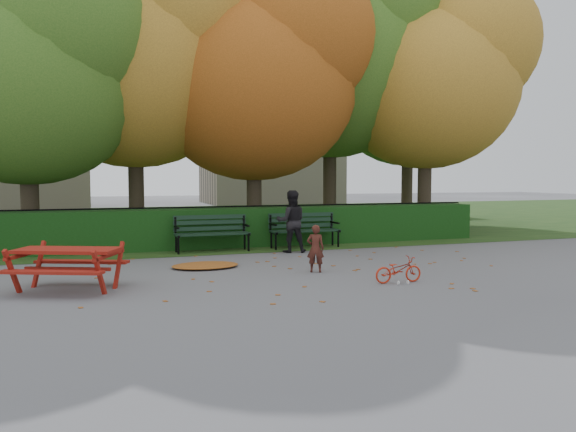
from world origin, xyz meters
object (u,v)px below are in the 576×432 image
object	(u,v)px
adult	(291,221)
bicycle	(398,270)
tree_b	(147,49)
tree_c	(267,72)
child	(315,248)
tree_a	(39,67)
tree_d	(344,49)
tree_g	(419,87)
bench_right	(304,227)
bench_left	(212,230)
tree_e	(439,74)
picnic_table	(67,258)

from	to	relation	value
adult	bicycle	bearing A→B (deg)	108.10
tree_b	tree_c	bearing A→B (deg)	-13.45
child	tree_a	bearing A→B (deg)	-21.95
tree_b	tree_d	size ratio (longest dim) A/B	0.92
tree_a	tree_g	size ratio (longest dim) A/B	0.88
bench_right	tree_a	bearing A→B (deg)	163.39
tree_a	tree_c	distance (m)	6.04
tree_d	bench_left	xyz separation A→B (m)	(-5.18, -3.53, -5.46)
tree_c	tree_a	bearing A→B (deg)	-176.35
tree_b	bicycle	distance (m)	10.18
tree_d	bicycle	world-z (taller)	tree_d
bench_left	tree_c	bearing A→B (deg)	46.64
tree_b	adult	bearing A→B (deg)	-52.86
bench_left	bicycle	size ratio (longest dim) A/B	2.10
tree_b	tree_d	world-z (taller)	tree_d
tree_e	tree_g	world-z (taller)	tree_g
tree_e	child	xyz separation A→B (m)	(-6.58, -5.68, -4.63)
tree_c	picnic_table	xyz separation A→B (m)	(-5.28, -6.15, -4.30)
tree_a	adult	size ratio (longest dim) A/B	5.01
bench_left	tree_b	bearing A→B (deg)	110.58
tree_a	tree_d	bearing A→B (deg)	10.33
tree_e	adult	xyz separation A→B (m)	(-6.05, -2.87, -4.34)
tree_b	bench_right	xyz separation A→B (m)	(3.54, -3.04, -4.88)
tree_b	adult	size ratio (longest dim) A/B	5.89
tree_d	picnic_table	bearing A→B (deg)	-138.29
tree_d	child	bearing A→B (deg)	-118.88
bench_left	tree_d	bearing A→B (deg)	34.26
tree_b	bicycle	size ratio (longest dim) A/B	10.28
tree_a	bench_left	xyz separation A→B (m)	(3.89, -1.88, -4.00)
adult	tree_b	bearing A→B (deg)	-40.15
tree_e	bicycle	bearing A→B (deg)	-128.35
tree_e	picnic_table	size ratio (longest dim) A/B	4.17
tree_a	adult	bearing A→B (deg)	-25.32
child	bicycle	world-z (taller)	child
tree_e	picnic_table	distance (m)	13.28
tree_d	tree_e	size ratio (longest dim) A/B	1.17
tree_b	tree_e	size ratio (longest dim) A/B	1.08
tree_g	bicycle	bearing A→B (deg)	-123.83
bicycle	tree_d	bearing A→B (deg)	-16.98
adult	bicycle	xyz separation A→B (m)	(0.40, -4.27, -0.52)
adult	tree_g	bearing A→B (deg)	-126.19
tree_e	adult	distance (m)	7.98
tree_c	child	world-z (taller)	tree_c
tree_d	bicycle	distance (m)	10.78
tree_a	tree_g	distance (m)	14.18
adult	tree_e	bearing A→B (deg)	-141.93
tree_e	bicycle	xyz separation A→B (m)	(-5.65, -7.14, -4.86)
picnic_table	adult	bearing A→B (deg)	55.79
bench_right	adult	world-z (taller)	adult
tree_g	tree_b	bearing A→B (deg)	-164.37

